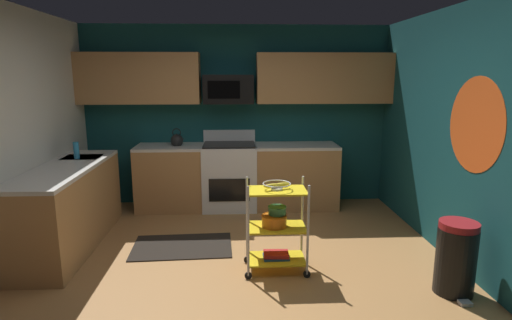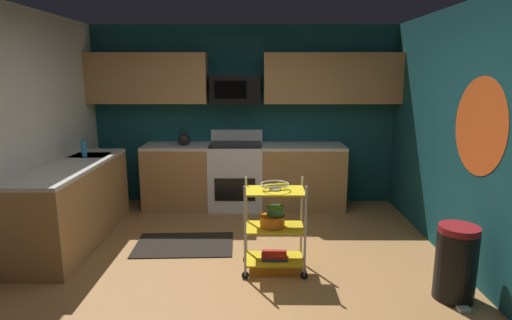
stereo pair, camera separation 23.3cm
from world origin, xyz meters
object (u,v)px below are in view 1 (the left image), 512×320
(mixing_bowl_large, at_px, (274,221))
(kettle, at_px, (177,140))
(oven_range, at_px, (230,175))
(trash_can, at_px, (456,258))
(dish_soap_bottle, at_px, (76,150))
(book_stack, at_px, (276,255))
(rolling_cart, at_px, (276,227))
(fruit_bowl, at_px, (277,185))
(mixing_bowl_small, at_px, (277,210))
(microwave, at_px, (228,89))

(mixing_bowl_large, xyz_separation_m, kettle, (-1.19, 2.02, 0.48))
(oven_range, height_order, trash_can, oven_range)
(dish_soap_bottle, bearing_deg, book_stack, -26.83)
(mixing_bowl_large, relative_size, book_stack, 0.99)
(rolling_cart, distance_m, kettle, 2.42)
(fruit_bowl, bearing_deg, mixing_bowl_large, 180.00)
(mixing_bowl_small, distance_m, kettle, 2.37)
(trash_can, bearing_deg, mixing_bowl_large, 162.00)
(rolling_cart, distance_m, trash_can, 1.62)
(fruit_bowl, xyz_separation_m, mixing_bowl_large, (-0.02, 0.00, -0.36))
(oven_range, distance_m, microwave, 1.23)
(book_stack, bearing_deg, fruit_bowl, -172.87)
(mixing_bowl_small, bearing_deg, oven_range, 103.72)
(book_stack, relative_size, kettle, 0.97)
(rolling_cart, relative_size, book_stack, 3.58)
(fruit_bowl, distance_m, mixing_bowl_large, 0.36)
(fruit_bowl, xyz_separation_m, dish_soap_bottle, (-2.28, 1.16, 0.14))
(trash_can, bearing_deg, rolling_cart, 161.76)
(mixing_bowl_small, distance_m, dish_soap_bottle, 2.59)
(mixing_bowl_large, relative_size, trash_can, 0.38)
(mixing_bowl_small, xyz_separation_m, dish_soap_bottle, (-2.29, 1.13, 0.40))
(mixing_bowl_small, bearing_deg, mixing_bowl_large, -142.80)
(mixing_bowl_small, relative_size, trash_can, 0.28)
(fruit_bowl, xyz_separation_m, trash_can, (1.54, -0.51, -0.55))
(mixing_bowl_small, bearing_deg, trash_can, -19.09)
(microwave, xyz_separation_m, rolling_cart, (0.48, -2.13, -1.25))
(kettle, distance_m, trash_can, 3.79)
(kettle, bearing_deg, trash_can, -42.56)
(fruit_bowl, height_order, trash_can, fruit_bowl)
(mixing_bowl_large, bearing_deg, book_stack, 0.00)
(microwave, relative_size, dish_soap_bottle, 3.50)
(book_stack, height_order, trash_can, trash_can)
(oven_range, xyz_separation_m, trash_can, (2.02, -2.53, -0.15))
(mixing_bowl_large, distance_m, kettle, 2.39)
(mixing_bowl_large, bearing_deg, kettle, 120.54)
(fruit_bowl, distance_m, book_stack, 0.72)
(microwave, height_order, rolling_cart, microwave)
(fruit_bowl, relative_size, dish_soap_bottle, 1.36)
(microwave, distance_m, fruit_bowl, 2.33)
(trash_can, bearing_deg, kettle, 137.44)
(kettle, bearing_deg, fruit_bowl, -59.01)
(oven_range, relative_size, dish_soap_bottle, 5.50)
(kettle, bearing_deg, rolling_cart, -59.01)
(fruit_bowl, distance_m, mixing_bowl_small, 0.26)
(microwave, xyz_separation_m, trash_can, (2.02, -2.63, -1.37))
(microwave, distance_m, mixing_bowl_large, 2.48)
(book_stack, xyz_separation_m, kettle, (-1.21, 2.02, 0.84))
(fruit_bowl, bearing_deg, mixing_bowl_small, 69.41)
(rolling_cart, xyz_separation_m, mixing_bowl_small, (0.01, 0.02, 0.17))
(rolling_cart, height_order, mixing_bowl_large, rolling_cart)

